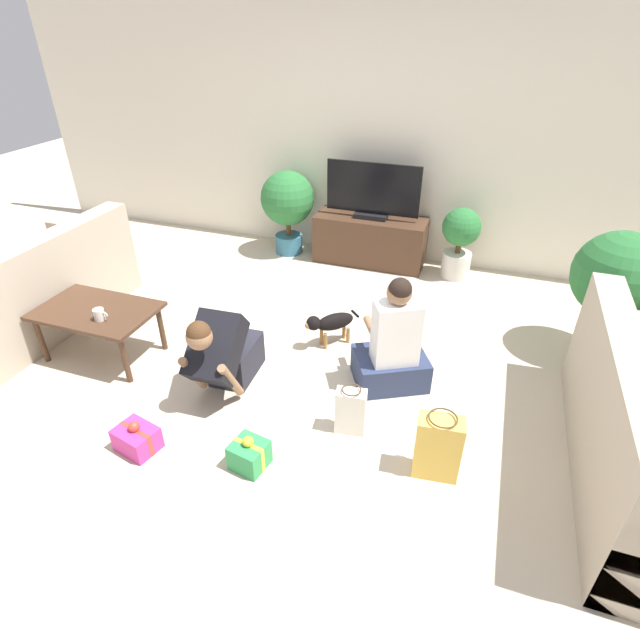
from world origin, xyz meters
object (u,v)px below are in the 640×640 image
object	(u,v)px
potted_plant_back_right	(460,238)
dog	(330,323)
person_kneeling	(224,353)
gift_bag_b	(438,447)
gift_bag_a	(351,411)
tv_console	(370,240)
tv	(373,194)
potted_plant_corner_right	(616,280)
gift_box_b	(249,454)
sofa_left	(28,296)
gift_box_a	(137,438)
potted_plant_back_left	(288,202)
mug	(99,314)
person_sitting	(393,349)
coffee_table	(97,315)

from	to	relation	value
potted_plant_back_right	dog	bearing A→B (deg)	-117.09
person_kneeling	gift_bag_b	distance (m)	1.62
person_kneeling	gift_bag_a	bearing A→B (deg)	-10.43
potted_plant_back_right	gift_bag_b	size ratio (longest dim) A/B	1.65
tv_console	gift_bag_a	world-z (taller)	tv_console
person_kneeling	tv_console	bearing A→B (deg)	76.78
tv	gift_bag_a	bearing A→B (deg)	-78.00
potted_plant_corner_right	gift_box_b	size ratio (longest dim) A/B	4.41
tv_console	potted_plant_corner_right	size ratio (longest dim) A/B	1.14
tv_console	sofa_left	bearing A→B (deg)	-136.90
tv_console	tv	size ratio (longest dim) A/B	1.20
potted_plant_corner_right	gift_box_a	size ratio (longest dim) A/B	3.55
potted_plant_back_left	mug	xyz separation A→B (m)	(-0.48, -2.51, -0.12)
tv_console	gift_bag_a	size ratio (longest dim) A/B	3.37
tv	person_kneeling	size ratio (longest dim) A/B	1.28
dog	gift_bag_a	distance (m)	1.03
gift_bag_a	gift_bag_b	bearing A→B (deg)	-16.73
gift_bag_b	person_kneeling	bearing A→B (deg)	169.21
potted_plant_back_right	gift_bag_b	xyz separation A→B (m)	(0.20, -2.75, -0.21)
gift_box_b	tv	bearing A→B (deg)	91.05
gift_bag_a	mug	size ratio (longest dim) A/B	2.97
potted_plant_corner_right	dog	world-z (taller)	potted_plant_corner_right
potted_plant_corner_right	person_kneeling	xyz separation A→B (m)	(-2.63, -1.40, -0.35)
potted_plant_back_left	mug	size ratio (longest dim) A/B	7.85
dog	potted_plant_back_right	bearing A→B (deg)	108.79
potted_plant_corner_right	gift_box_b	world-z (taller)	potted_plant_corner_right
person_sitting	mug	bearing A→B (deg)	-14.53
sofa_left	potted_plant_corner_right	distance (m)	4.82
person_kneeling	gift_bag_a	world-z (taller)	person_kneeling
potted_plant_back_right	dog	world-z (taller)	potted_plant_back_right
coffee_table	potted_plant_back_right	bearing A→B (deg)	43.53
potted_plant_back_right	person_sitting	size ratio (longest dim) A/B	0.82
tv	gift_bag_b	distance (m)	3.08
coffee_table	gift_box_a	size ratio (longest dim) A/B	3.10
potted_plant_corner_right	mug	bearing A→B (deg)	-157.90
gift_box_a	mug	world-z (taller)	mug
tv_console	potted_plant_corner_right	bearing A→B (deg)	-26.53
sofa_left	person_kneeling	distance (m)	2.03
coffee_table	potted_plant_corner_right	bearing A→B (deg)	19.82
potted_plant_back_right	mug	distance (m)	3.46
mug	dog	bearing A→B (deg)	29.34
gift_box_a	mug	bearing A→B (deg)	138.00
sofa_left	gift_box_b	bearing A→B (deg)	71.94
tv_console	potted_plant_back_right	bearing A→B (deg)	-3.01
dog	gift_bag_a	size ratio (longest dim) A/B	1.05
gift_bag_a	gift_box_a	bearing A→B (deg)	-153.71
potted_plant_corner_right	tv	bearing A→B (deg)	153.47
person_sitting	gift_bag_b	xyz separation A→B (m)	(0.45, -0.76, -0.10)
coffee_table	potted_plant_back_left	xyz separation A→B (m)	(0.63, 2.40, 0.21)
potted_plant_back_left	gift_box_b	bearing A→B (deg)	-71.84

